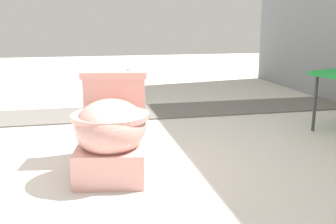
% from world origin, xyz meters
% --- Properties ---
extents(ground_plane, '(14.00, 14.00, 0.00)m').
position_xyz_m(ground_plane, '(0.00, 0.00, 0.00)').
color(ground_plane, beige).
extents(gravel_strip, '(0.56, 8.00, 0.01)m').
position_xyz_m(gravel_strip, '(-1.27, 0.50, 0.01)').
color(gravel_strip, '#605B56').
rests_on(gravel_strip, ground).
extents(toilet, '(0.68, 0.48, 0.52)m').
position_xyz_m(toilet, '(0.02, 0.16, 0.22)').
color(toilet, '#E09E93').
rests_on(toilet, ground).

